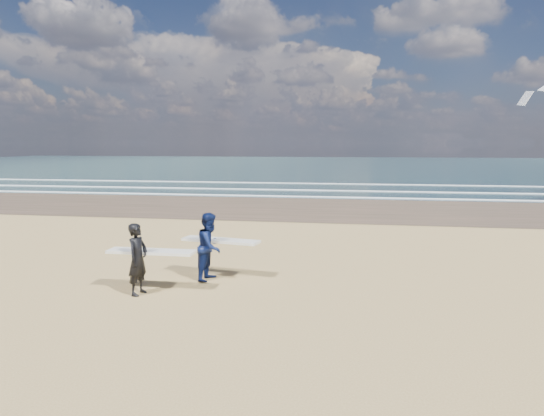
# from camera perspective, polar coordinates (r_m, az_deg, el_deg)

# --- Properties ---
(ocean) EXTENTS (220.00, 100.00, 0.02)m
(ocean) POSITION_cam_1_polar(r_m,az_deg,el_deg) (83.79, 20.53, 4.61)
(ocean) COLOR #1B353C
(ocean) RESTS_ON ground
(surfer_near) EXTENTS (2.21, 0.97, 1.77)m
(surfer_near) POSITION_cam_1_polar(r_m,az_deg,el_deg) (12.32, -15.29, -5.69)
(surfer_near) COLOR black
(surfer_near) RESTS_ON ground
(surfer_far) EXTENTS (2.26, 1.29, 1.84)m
(surfer_far) POSITION_cam_1_polar(r_m,az_deg,el_deg) (13.23, -7.21, -4.46)
(surfer_far) COLOR #0B1640
(surfer_far) RESTS_ON ground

